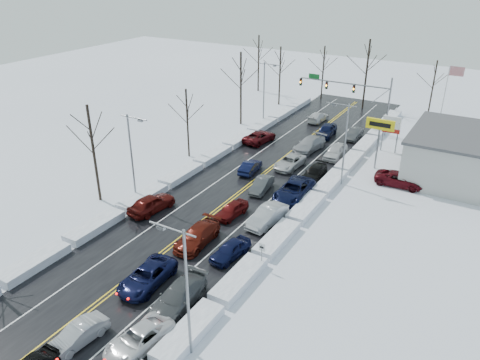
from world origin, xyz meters
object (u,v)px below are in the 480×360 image
Objects in this scene: tires_plus_sign at (380,128)px; flagpole at (446,97)px; traffic_signal_mast at (353,92)px; oncoming_car_0 at (250,172)px.

flagpole reaches higher than tires_plus_sign.
traffic_signal_mast reaches higher than tires_plus_sign.
tires_plus_sign is at bearing -108.44° from flagpole.
flagpole is (4.67, 14.01, 0.93)m from tires_plus_sign.
flagpole is at bearing 71.56° from tires_plus_sign.
traffic_signal_mast reaches higher than oncoming_car_0.
tires_plus_sign is 15.51m from oncoming_car_0.
traffic_signal_mast is 21.67m from oncoming_car_0.
traffic_signal_mast is at bearing -170.27° from flagpole.
flagpole reaches higher than oncoming_car_0.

